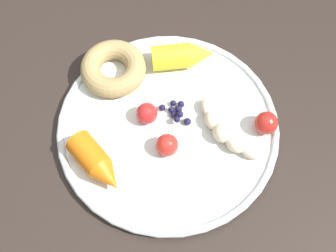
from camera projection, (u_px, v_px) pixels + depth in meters
ground_plane at (158, 220)px, 1.35m from camera, size 6.00×6.00×0.00m
dining_table at (151, 137)px, 0.79m from camera, size 1.25×0.81×0.70m
plate at (168, 127)px, 0.70m from camera, size 0.36×0.36×0.02m
banana at (225, 132)px, 0.68m from camera, size 0.09×0.12×0.03m
carrot_orange at (97, 163)px, 0.64m from camera, size 0.09×0.11×0.04m
carrot_yellow at (183, 56)px, 0.73m from camera, size 0.08×0.11×0.04m
donut at (113, 68)px, 0.72m from camera, size 0.15×0.15×0.03m
blueberry_pile at (177, 112)px, 0.70m from camera, size 0.04×0.06×0.02m
tomato_near at (266, 123)px, 0.68m from camera, size 0.04×0.04×0.04m
tomato_mid at (167, 145)px, 0.66m from camera, size 0.04×0.04×0.04m
tomato_far at (149, 114)px, 0.69m from camera, size 0.03×0.03×0.03m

